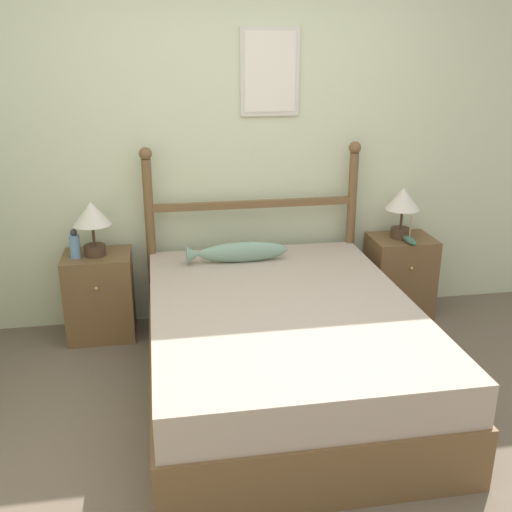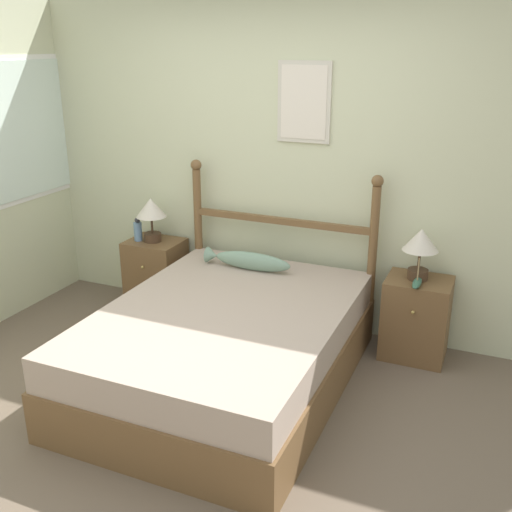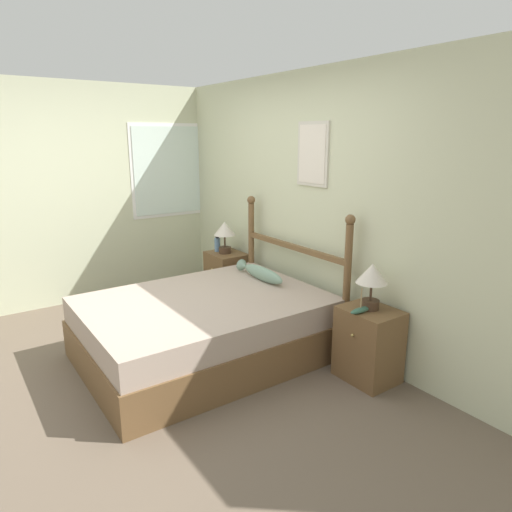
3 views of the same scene
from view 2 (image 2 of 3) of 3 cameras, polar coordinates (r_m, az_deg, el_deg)
ground_plane at (r=3.80m, az=-7.54°, el=-16.03°), size 16.00×16.00×0.00m
wall_back at (r=4.73m, az=2.52°, el=8.43°), size 6.40×0.08×2.55m
bed at (r=4.06m, az=-2.95°, el=-8.69°), size 1.54×2.09×0.56m
headboard at (r=4.73m, az=2.34°, el=1.60°), size 1.56×0.09×1.31m
nightstand_left at (r=5.27m, az=-9.48°, el=-1.70°), size 0.46×0.40×0.61m
nightstand_right at (r=4.54m, az=14.98°, el=-5.74°), size 0.46×0.40×0.61m
table_lamp_left at (r=5.08m, az=-9.96°, el=4.19°), size 0.25×0.25×0.37m
table_lamp_right at (r=4.35m, az=15.40°, el=1.07°), size 0.25×0.25×0.37m
bottle at (r=5.17m, az=-11.18°, el=2.42°), size 0.07×0.07×0.20m
model_boat at (r=4.31m, az=15.09°, el=-2.44°), size 0.06×0.22×0.20m
fish_pillow at (r=4.57m, az=-0.88°, el=-0.42°), size 0.69×0.13×0.14m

